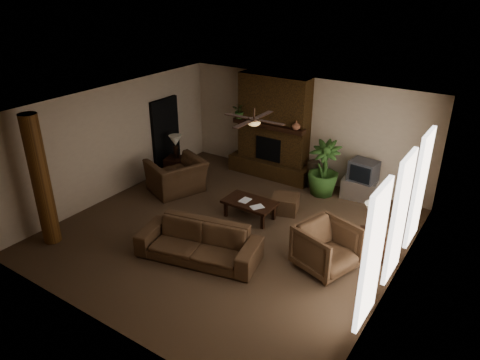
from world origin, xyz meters
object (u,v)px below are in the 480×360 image
Objects in this scene: armchair_left at (176,171)px; lamp_right at (373,213)px; floor_vase at (313,171)px; ottoman at (285,204)px; side_table_right at (371,245)px; floor_plant at (323,180)px; sofa at (199,237)px; lamp_left at (175,142)px; coffee_table at (250,203)px; log_column at (41,181)px; tv_stand at (359,189)px; armchair_right at (327,246)px; side_table_left at (175,167)px.

lamp_right is (5.14, -0.14, 0.42)m from armchair_left.
floor_vase is at bearing 150.42° from armchair_left.
ottoman is 1.09× the size of side_table_right.
sofa is at bearing -102.21° from floor_plant.
lamp_left is at bearing -117.49° from armchair_left.
floor_plant is at bearing 133.80° from side_table_right.
coffee_table is at bearing 77.87° from sofa.
floor_vase is at bearing 142.92° from floor_plant.
log_column is at bearing -126.45° from floor_plant.
tv_stand is (1.75, 2.39, -0.12)m from coffee_table.
coffee_table is 2.18× the size of side_table_right.
log_column is 3.29× the size of tv_stand.
coffee_table is 2.89m from lamp_right.
floor_vase is 1.18× the size of lamp_right.
floor_vase is at bearing 134.23° from lamp_right.
tv_stand is 1.31× the size of lamp_right.
lamp_left is at bearing 124.26° from sofa.
armchair_right is at bearing -123.67° from lamp_right.
lamp_left is (0.01, 4.03, -0.40)m from log_column.
side_table_right is (5.87, -0.82, 0.00)m from side_table_left.
lamp_right is at bearing -0.28° from coffee_table.
side_table_right is at bearing -46.20° from floor_plant.
armchair_left reaches higher than tv_stand.
floor_vase is at bearing 173.21° from tv_stand.
lamp_right is at bearing -8.37° from side_table_left.
armchair_right is at bearing -124.70° from side_table_right.
lamp_right is (2.80, 1.90, 0.53)m from sofa.
side_table_right reaches higher than tv_stand.
side_table_right is (2.86, 0.02, -0.10)m from coffee_table.
lamp_right is (0.55, 0.83, 0.49)m from armchair_right.
lamp_left is at bearing 171.69° from side_table_right.
floor_vase reaches higher than tv_stand.
log_column is 3.64× the size of floor_vase.
sofa is 3.42m from lamp_right.
tv_stand is at bearing 18.08° from side_table_left.
armchair_left is 4.69m from armchair_right.
floor_plant is at bearing 132.67° from lamp_right.
lamp_right is at bearing 28.44° from log_column.
coffee_table is at bearing 179.72° from lamp_right.
armchair_left is at bearing 178.81° from side_table_right.
armchair_left is 0.93× the size of floor_plant.
lamp_left is (-3.44, -1.52, 0.57)m from floor_vase.
sofa is 4.43× the size of side_table_right.
tv_stand is 5.01m from lamp_left.
log_column is at bearing -151.56° from lamp_right.
ottoman is at bearing 53.85° from coffee_table.
floor_plant reaches higher than side_table_right.
lamp_right is at bearing 109.80° from armchair_left.
log_column is 2.33× the size of coffee_table.
floor_vase is at bearing 58.07° from log_column.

